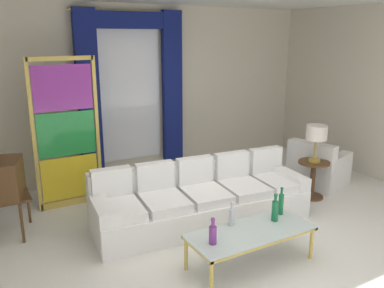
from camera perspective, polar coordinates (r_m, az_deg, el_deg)
The scene contains 15 objects.
ground_plane at distance 5.10m, azimuth 5.16°, elevation -13.84°, with size 16.00×16.00×0.00m, color white.
wall_rear at distance 7.24m, azimuth -8.59°, elevation 7.37°, with size 8.00×0.12×3.00m, color beige.
curtained_window at distance 7.03m, azimuth -8.60°, elevation 9.12°, with size 2.00×0.17×2.70m.
couch_white_long at distance 5.50m, azimuth 1.12°, elevation -7.94°, with size 2.99×1.21×0.86m.
coffee_table at distance 4.53m, azimuth 8.42°, elevation -12.53°, with size 1.43×0.59×0.41m.
bottle_blue_decanter at distance 4.56m, azimuth 5.70°, elevation -10.16°, with size 0.07×0.07×0.29m.
bottle_crystal_tall at distance 4.72m, azimuth 11.79°, elevation -9.18°, with size 0.08×0.08×0.34m.
bottle_amber_squat at distance 4.89m, azimuth 12.61°, elevation -8.25°, with size 0.06×0.06×0.35m.
bottle_ruby_flask at distance 4.17m, azimuth 3.00°, elevation -12.66°, with size 0.08×0.08×0.29m.
vintage_tv at distance 5.51m, azimuth -25.72°, elevation -4.78°, with size 0.65×0.71×1.35m.
armchair_white at distance 7.09m, azimuth 17.48°, elevation -3.43°, with size 1.01×1.00×0.80m.
stained_glass_divider at distance 6.03m, azimuth -17.46°, elevation 0.98°, with size 0.95×0.05×2.20m.
peacock_figurine at distance 6.14m, azimuth -11.50°, elevation -6.61°, with size 0.44×0.60×0.50m.
round_side_table at distance 6.51m, azimuth 16.91°, elevation -4.42°, with size 0.48×0.48×0.59m.
table_lamp_brass at distance 6.32m, azimuth 17.38°, elevation 1.34°, with size 0.32×0.32×0.57m.
Camera 1 is at (-2.59, -3.63, 2.48)m, focal length 37.29 mm.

